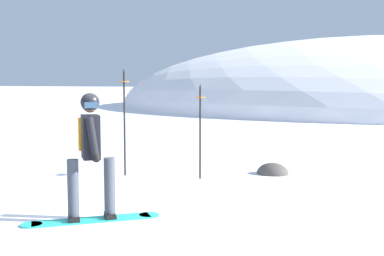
% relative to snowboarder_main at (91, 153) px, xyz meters
% --- Properties ---
extents(ground_plane, '(300.00, 300.00, 0.00)m').
position_rel_snowboarder_main_xyz_m(ground_plane, '(0.42, 0.46, -0.92)').
color(ground_plane, white).
extents(ridge_peak_main, '(38.47, 34.63, 10.21)m').
position_rel_snowboarder_main_xyz_m(ridge_peak_main, '(2.44, 34.47, -0.92)').
color(ridge_peak_main, white).
rests_on(ridge_peak_main, ground).
extents(snowboarder_main, '(1.49, 1.27, 1.71)m').
position_rel_snowboarder_main_xyz_m(snowboarder_main, '(0.00, 0.00, 0.00)').
color(snowboarder_main, '#23B7A3').
rests_on(snowboarder_main, ground).
extents(piste_marker_near, '(0.20, 0.20, 2.12)m').
position_rel_snowboarder_main_xyz_m(piste_marker_near, '(-1.19, 3.01, 0.29)').
color(piste_marker_near, black).
rests_on(piste_marker_near, ground).
extents(piste_marker_far, '(0.20, 0.20, 1.82)m').
position_rel_snowboarder_main_xyz_m(piste_marker_far, '(0.32, 3.25, 0.12)').
color(piste_marker_far, black).
rests_on(piste_marker_far, ground).
extents(rock_dark, '(0.65, 0.55, 0.45)m').
position_rel_snowboarder_main_xyz_m(rock_dark, '(1.51, 4.24, -0.92)').
color(rock_dark, '#4C4742').
rests_on(rock_dark, ground).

